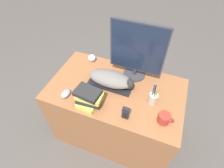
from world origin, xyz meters
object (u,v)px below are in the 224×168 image
Objects in this scene: coffee_mug at (164,118)px; pen_cup at (153,98)px; computer_mouse at (66,94)px; monitor at (137,50)px; baseball at (92,58)px; cat at (112,79)px; book_stack at (89,98)px; keyboard at (110,84)px; phone at (126,113)px.

coffee_mug is 0.55× the size of pen_cup.
computer_mouse is at bearing -177.14° from coffee_mug.
baseball is at bearing 174.92° from monitor.
monitor reaches higher than baseball.
cat is 0.41m from computer_mouse.
computer_mouse is 0.23m from book_stack.
baseball is (-0.30, 0.24, 0.02)m from keyboard.
keyboard is at bearing 71.77° from book_stack.
cat is 0.27m from book_stack.
keyboard is 1.82× the size of pen_cup.
cat is at bearing -38.01° from baseball.
pen_cup is (0.38, -0.06, -0.03)m from cat.
keyboard is 0.96× the size of cat.
pen_cup is (-0.12, 0.15, 0.01)m from coffee_mug.
pen_cup reaches higher than phone.
keyboard is 3.29× the size of phone.
keyboard is 0.40m from pen_cup.
phone is (0.23, -0.27, 0.05)m from keyboard.
computer_mouse is 0.49m from baseball.
keyboard is 0.37m from monitor.
phone is (0.54, -0.03, 0.04)m from computer_mouse.
phone is at bearing -3.07° from computer_mouse.
phone is 0.31m from book_stack.
phone is 0.54× the size of book_stack.
phone is at bearing -165.89° from coffee_mug.
coffee_mug is 0.29m from phone.
baseball is at bearing 135.54° from phone.
keyboard is 0.07m from cat.
pen_cup reaches higher than cat.
phone is at bearing -49.95° from keyboard.
computer_mouse is 0.54m from phone.
monitor reaches higher than book_stack.
coffee_mug is 0.19m from pen_cup.
monitor is 0.41m from pen_cup.
cat is 3.98× the size of computer_mouse.
keyboard is 0.55m from coffee_mug.
computer_mouse is 0.86× the size of phone.
pen_cup is 0.27m from phone.
book_stack is (-0.59, -0.05, 0.03)m from coffee_mug.
monitor is at bearing 130.35° from coffee_mug.
computer_mouse is (-0.31, -0.24, 0.01)m from keyboard.
baseball is (0.01, 0.49, 0.02)m from computer_mouse.
monitor is at bearing 131.39° from pen_cup.
computer_mouse is at bearing 177.29° from book_stack.
book_stack reaches higher than coffee_mug.
monitor is 5.21× the size of computer_mouse.
computer_mouse is (-0.33, -0.24, -0.06)m from cat.
computer_mouse is 0.73m from pen_cup.
baseball is (-0.69, 0.30, -0.02)m from pen_cup.
computer_mouse is 0.46× the size of book_stack.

